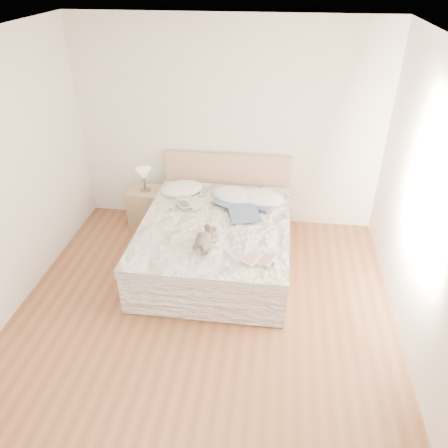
{
  "coord_description": "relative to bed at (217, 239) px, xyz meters",
  "views": [
    {
      "loc": [
        0.66,
        -3.16,
        3.26
      ],
      "look_at": [
        0.11,
        1.05,
        0.62
      ],
      "focal_mm": 35.0,
      "sensor_mm": 36.0,
      "label": 1
    }
  ],
  "objects": [
    {
      "name": "floor",
      "position": [
        0.0,
        -1.19,
        -0.31
      ],
      "size": [
        4.0,
        4.5,
        0.0
      ],
      "primitive_type": "cube",
      "color": "brown",
      "rests_on": "ground"
    },
    {
      "name": "ceiling",
      "position": [
        0.0,
        -1.19,
        2.39
      ],
      "size": [
        4.0,
        4.5,
        0.0
      ],
      "primitive_type": "cube",
      "color": "white",
      "rests_on": "ground"
    },
    {
      "name": "wall_back",
      "position": [
        0.0,
        1.06,
        1.04
      ],
      "size": [
        4.0,
        0.02,
        2.7
      ],
      "primitive_type": "cube",
      "color": "white",
      "rests_on": "ground"
    },
    {
      "name": "wall_right",
      "position": [
        2.0,
        -1.19,
        1.04
      ],
      "size": [
        0.02,
        4.5,
        2.7
      ],
      "primitive_type": "cube",
      "color": "white",
      "rests_on": "ground"
    },
    {
      "name": "window",
      "position": [
        1.99,
        -0.89,
        1.14
      ],
      "size": [
        0.02,
        1.3,
        1.1
      ],
      "primitive_type": "cube",
      "color": "white",
      "rests_on": "wall_right"
    },
    {
      "name": "bed",
      "position": [
        0.0,
        0.0,
        0.0
      ],
      "size": [
        1.72,
        2.14,
        1.0
      ],
      "color": "tan",
      "rests_on": "floor"
    },
    {
      "name": "nightstand",
      "position": [
        -1.06,
        0.68,
        -0.03
      ],
      "size": [
        0.49,
        0.44,
        0.56
      ],
      "primitive_type": "cube",
      "rotation": [
        0.0,
        0.0,
        -0.1
      ],
      "color": "#9E8361",
      "rests_on": "floor"
    },
    {
      "name": "table_lamp",
      "position": [
        -1.05,
        0.66,
        0.48
      ],
      "size": [
        0.25,
        0.25,
        0.32
      ],
      "color": "#4B4641",
      "rests_on": "nightstand"
    },
    {
      "name": "pillow_left",
      "position": [
        -0.55,
        0.63,
        0.33
      ],
      "size": [
        0.67,
        0.6,
        0.17
      ],
      "primitive_type": "ellipsoid",
      "rotation": [
        0.0,
        0.0,
        0.48
      ],
      "color": "white",
      "rests_on": "bed"
    },
    {
      "name": "pillow_middle",
      "position": [
        0.14,
        0.53,
        0.33
      ],
      "size": [
        0.67,
        0.58,
        0.17
      ],
      "primitive_type": "ellipsoid",
      "rotation": [
        0.0,
        0.0,
        -0.42
      ],
      "color": "white",
      "rests_on": "bed"
    },
    {
      "name": "pillow_right",
      "position": [
        0.5,
        0.5,
        0.33
      ],
      "size": [
        0.63,
        0.48,
        0.17
      ],
      "primitive_type": "ellipsoid",
      "rotation": [
        0.0,
        0.0,
        -0.15
      ],
      "color": "white",
      "rests_on": "bed"
    },
    {
      "name": "blouse",
      "position": [
        0.31,
        0.16,
        0.32
      ],
      "size": [
        0.68,
        0.7,
        0.02
      ],
      "primitive_type": null,
      "rotation": [
        0.0,
        0.0,
        0.25
      ],
      "color": "navy",
      "rests_on": "bed"
    },
    {
      "name": "photo_book",
      "position": [
        -0.36,
        0.22,
        0.32
      ],
      "size": [
        0.37,
        0.35,
        0.02
      ],
      "primitive_type": "cube",
      "rotation": [
        0.0,
        0.0,
        0.62
      ],
      "color": "silver",
      "rests_on": "bed"
    },
    {
      "name": "childrens_book",
      "position": [
        0.55,
        -0.78,
        0.32
      ],
      "size": [
        0.39,
        0.34,
        0.02
      ],
      "primitive_type": "cube",
      "rotation": [
        0.0,
        0.0,
        -0.46
      ],
      "color": "#EEE6C3",
      "rests_on": "bed"
    },
    {
      "name": "teddy_bear",
      "position": [
        -0.04,
        -0.62,
        0.34
      ],
      "size": [
        0.29,
        0.35,
        0.16
      ],
      "primitive_type": null,
      "rotation": [
        0.0,
        0.0,
        -0.26
      ],
      "color": "brown",
      "rests_on": "bed"
    }
  ]
}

